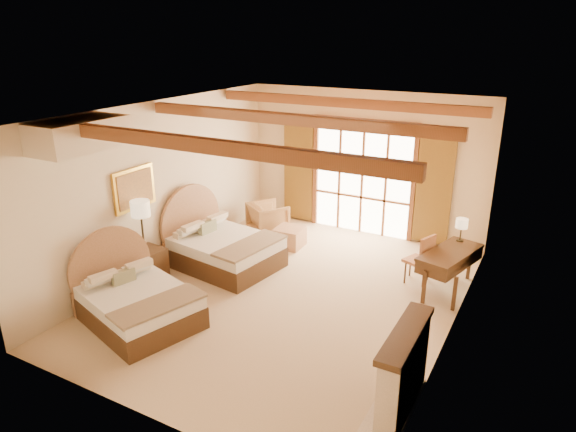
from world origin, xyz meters
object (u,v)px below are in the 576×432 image
Objects in this scene: bed_near at (132,300)px; bed_far at (219,246)px; nightstand at (148,266)px; armchair at (268,218)px; desk at (448,270)px.

bed_near is 2.37m from bed_far.
bed_near is 3.42× the size of nightstand.
desk reaches higher than armchair.
bed_far reaches higher than armchair.
desk is at bearing 30.33° from nightstand.
armchair is (-0.03, 4.27, -0.00)m from bed_near.
bed_far is 3.40× the size of nightstand.
bed_near is at bearing -52.27° from nightstand.
armchair is at bearing 98.54° from bed_far.
bed_near is 1.34m from nightstand.
bed_far is 2.77× the size of armchair.
bed_far is (-0.03, 2.37, 0.03)m from bed_near.
bed_near is 5.40m from desk.
nightstand is at bearing 139.55° from bed_near.
bed_far reaches higher than nightstand.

